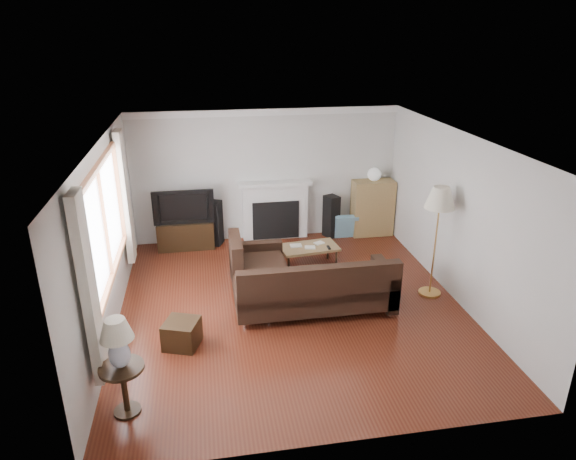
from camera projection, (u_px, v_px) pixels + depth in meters
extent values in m
cube|color=#572113|center=(291.00, 306.00, 7.67)|extent=(5.10, 5.60, 0.04)
cube|color=white|center=(292.00, 140.00, 6.74)|extent=(5.10, 5.60, 0.04)
cube|color=silver|center=(266.00, 175.00, 9.72)|extent=(5.00, 0.04, 2.50)
cube|color=silver|center=(344.00, 337.00, 4.69)|extent=(5.00, 0.04, 2.50)
cube|color=silver|center=(107.00, 240.00, 6.81)|extent=(0.04, 5.50, 2.50)
cube|color=silver|center=(458.00, 217.00, 7.60)|extent=(0.04, 5.50, 2.50)
cube|color=#975938|center=(105.00, 224.00, 6.52)|extent=(0.12, 2.74, 1.54)
cube|color=beige|center=(89.00, 290.00, 5.20)|extent=(0.10, 0.35, 2.10)
cube|color=beige|center=(125.00, 198.00, 7.98)|extent=(0.10, 0.35, 2.10)
cube|color=white|center=(275.00, 210.00, 9.89)|extent=(1.40, 0.26, 1.15)
cube|color=black|center=(186.00, 234.00, 9.60)|extent=(1.04, 0.47, 0.52)
imported|color=black|center=(184.00, 205.00, 9.39)|extent=(1.10, 0.14, 0.63)
cube|color=black|center=(215.00, 223.00, 9.68)|extent=(0.33, 0.35, 0.85)
cube|color=black|center=(331.00, 216.00, 10.04)|extent=(0.32, 0.35, 0.83)
cube|color=#9B7C48|center=(372.00, 208.00, 10.10)|extent=(0.80, 0.38, 1.10)
sphere|color=white|center=(374.00, 174.00, 9.85)|extent=(0.26, 0.26, 0.26)
cube|color=black|center=(314.00, 285.00, 7.41)|extent=(2.49, 1.82, 0.80)
cube|color=olive|center=(309.00, 256.00, 8.85)|extent=(1.03, 0.65, 0.38)
cube|color=black|center=(182.00, 333.00, 6.66)|extent=(0.54, 0.54, 0.36)
cube|color=#C59044|center=(435.00, 242.00, 7.69)|extent=(0.55, 0.55, 1.74)
cube|color=black|center=(125.00, 389.00, 5.46)|extent=(0.47, 0.47, 0.59)
cube|color=silver|center=(118.00, 344.00, 5.25)|extent=(0.35, 0.35, 0.56)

